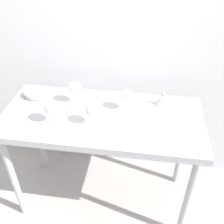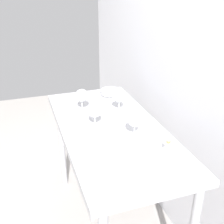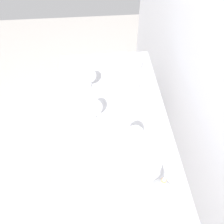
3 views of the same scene
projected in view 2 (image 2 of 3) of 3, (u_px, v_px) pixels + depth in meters
The scene contains 9 objects.
back_wall at pixel (183, 62), 1.87m from camera, with size 3.80×0.04×2.60m, color silver.
steel_counter at pixel (111, 140), 1.94m from camera, with size 1.40×0.65×0.90m.
wine_glass_near_center at pixel (95, 111), 1.85m from camera, with size 0.09×0.09×0.16m.
wine_glass_near_left at pixel (82, 96), 2.07m from camera, with size 0.09×0.09×0.17m.
wine_glass_far_left at pixel (119, 97), 2.07m from camera, with size 0.09×0.09×0.17m.
wine_glass_far_right at pixel (135, 120), 1.74m from camera, with size 0.09×0.09×0.16m.
tasting_sheet_upper at pixel (127, 155), 1.59m from camera, with size 0.15×0.24×0.00m, color white.
tasting_bowl at pixel (110, 92), 2.41m from camera, with size 0.17×0.17×0.04m.
decanter_funnel at pixel (168, 149), 1.58m from camera, with size 0.11×0.11×0.13m.
Camera 2 is at (1.59, -0.54, 1.80)m, focal length 45.74 mm.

